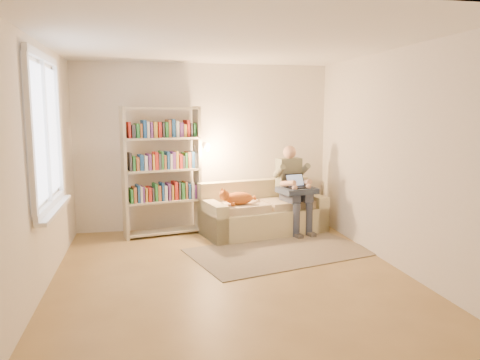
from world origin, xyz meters
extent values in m
plane|color=olive|center=(0.00, 0.00, 0.00)|extent=(4.50, 4.50, 0.00)
cube|color=white|center=(0.00, 0.00, 2.60)|extent=(4.00, 4.50, 0.02)
cube|color=silver|center=(-2.00, 0.00, 1.30)|extent=(0.02, 4.50, 2.60)
cube|color=silver|center=(2.00, 0.00, 1.30)|extent=(0.02, 4.50, 2.60)
cube|color=silver|center=(0.00, 2.25, 1.30)|extent=(4.00, 0.02, 2.60)
cube|color=silver|center=(0.00, -2.25, 1.30)|extent=(4.00, 0.02, 2.60)
plane|color=white|center=(-1.97, 0.20, 1.65)|extent=(0.00, 1.50, 1.50)
cube|color=white|center=(-1.96, 0.20, 2.44)|extent=(0.05, 1.50, 0.08)
cube|color=white|center=(-1.96, 0.20, 0.86)|extent=(0.05, 1.50, 0.08)
cube|color=white|center=(-1.96, 0.20, 1.65)|extent=(0.04, 0.05, 1.50)
cube|color=white|center=(-1.92, 0.20, 0.81)|extent=(0.12, 1.52, 0.04)
cube|color=beige|center=(0.84, 1.70, 0.19)|extent=(1.99, 1.20, 0.39)
cube|color=beige|center=(0.77, 2.02, 0.59)|extent=(1.85, 0.57, 0.40)
cube|color=beige|center=(0.02, 1.53, 0.28)|extent=(0.36, 0.86, 0.56)
cube|color=beige|center=(1.65, 1.87, 0.28)|extent=(0.36, 0.86, 0.56)
cube|color=beige|center=(0.44, 1.57, 0.45)|extent=(0.89, 0.71, 0.11)
cube|color=beige|center=(1.25, 1.74, 0.45)|extent=(0.89, 0.71, 0.11)
cube|color=gray|center=(1.27, 1.82, 0.89)|extent=(0.40, 0.27, 0.51)
sphere|color=tan|center=(1.27, 1.80, 1.24)|extent=(0.20, 0.20, 0.20)
cube|color=#373D4D|center=(1.21, 1.56, 0.58)|extent=(0.23, 0.44, 0.16)
cube|color=#373D4D|center=(1.43, 1.61, 0.58)|extent=(0.23, 0.44, 0.16)
cylinder|color=#373D4D|center=(1.25, 1.36, 0.26)|extent=(0.11, 0.11, 0.52)
cylinder|color=#373D4D|center=(1.47, 1.41, 0.26)|extent=(0.11, 0.11, 0.52)
ellipsoid|color=orange|center=(0.44, 1.54, 0.59)|extent=(0.46, 0.31, 0.19)
sphere|color=orange|center=(0.21, 1.45, 0.66)|extent=(0.15, 0.15, 0.15)
cylinder|color=orange|center=(0.65, 1.63, 0.56)|extent=(0.21, 0.08, 0.06)
cube|color=#283246|center=(1.29, 1.56, 0.68)|extent=(0.61, 0.54, 0.08)
cube|color=black|center=(1.30, 1.52, 0.73)|extent=(0.34, 0.27, 0.02)
cube|color=black|center=(1.27, 1.63, 0.82)|extent=(0.32, 0.16, 0.19)
plane|color=#8CA5CC|center=(1.27, 1.63, 0.82)|extent=(0.29, 0.17, 0.25)
cube|color=#C1B592|center=(-1.23, 1.78, 0.97)|extent=(0.10, 0.30, 1.94)
cube|color=#C1B592|center=(-0.14, 2.02, 0.97)|extent=(0.10, 0.30, 1.94)
cube|color=#C1B592|center=(-0.69, 1.90, 0.05)|extent=(1.19, 0.53, 0.03)
cube|color=#C1B592|center=(-0.69, 1.90, 0.52)|extent=(1.19, 0.53, 0.03)
cube|color=#C1B592|center=(-0.69, 1.90, 1.00)|extent=(1.19, 0.53, 0.03)
cube|color=#C1B592|center=(-0.69, 1.90, 1.47)|extent=(1.19, 0.53, 0.03)
cube|color=#C1B592|center=(-0.69, 1.90, 1.91)|extent=(1.19, 0.53, 0.03)
cube|color=#1E4C8C|center=(-0.69, 1.90, 0.66)|extent=(1.01, 0.44, 0.23)
cube|color=silver|center=(-0.69, 1.90, 1.13)|extent=(1.01, 0.44, 0.23)
cube|color=#66337F|center=(-0.69, 1.90, 1.60)|extent=(1.01, 0.44, 0.23)
cylinder|color=beige|center=(-0.23, 2.00, 1.03)|extent=(0.10, 0.10, 0.04)
cone|color=beige|center=(-0.03, 1.91, 1.33)|extent=(0.16, 0.18, 0.16)
cube|color=gray|center=(0.81, 0.69, 0.01)|extent=(2.61, 1.93, 0.01)
camera|label=1|loc=(-0.94, -5.13, 1.88)|focal=35.00mm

